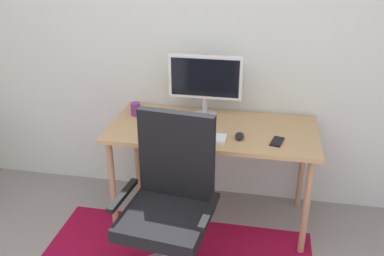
{
  "coord_description": "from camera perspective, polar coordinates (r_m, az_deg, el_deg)",
  "views": [
    {
      "loc": [
        0.68,
        -0.86,
        1.98
      ],
      "look_at": [
        0.23,
        1.54,
        0.85
      ],
      "focal_mm": 39.42,
      "sensor_mm": 36.0,
      "label": 1
    }
  ],
  "objects": [
    {
      "name": "desk",
      "position": [
        2.97,
        2.79,
        -1.23
      ],
      "size": [
        1.45,
        0.68,
        0.75
      ],
      "color": "tan",
      "rests_on": "ground"
    },
    {
      "name": "coffee_cup",
      "position": [
        3.15,
        -7.63,
        2.56
      ],
      "size": [
        0.07,
        0.07,
        0.09
      ],
      "primitive_type": "cylinder",
      "color": "#742978",
      "rests_on": "desk"
    },
    {
      "name": "monitor",
      "position": [
        3.03,
        1.8,
        6.52
      ],
      "size": [
        0.53,
        0.18,
        0.46
      ],
      "color": "#B2B2B7",
      "rests_on": "desk"
    },
    {
      "name": "wall_back",
      "position": [
        3.21,
        -1.86,
        12.51
      ],
      "size": [
        6.0,
        0.1,
        2.6
      ],
      "primitive_type": "cube",
      "color": "silver",
      "rests_on": "ground"
    },
    {
      "name": "keyboard",
      "position": [
        2.79,
        0.22,
        -1.15
      ],
      "size": [
        0.43,
        0.13,
        0.02
      ],
      "primitive_type": "cube",
      "color": "white",
      "rests_on": "desk"
    },
    {
      "name": "cell_phone",
      "position": [
        2.78,
        11.45,
        -1.81
      ],
      "size": [
        0.1,
        0.15,
        0.01
      ],
      "primitive_type": "cube",
      "rotation": [
        0.0,
        0.0,
        -0.23
      ],
      "color": "black",
      "rests_on": "desk"
    },
    {
      "name": "computer_mouse",
      "position": [
        2.79,
        6.45,
        -1.08
      ],
      "size": [
        0.06,
        0.1,
        0.03
      ],
      "primitive_type": "ellipsoid",
      "color": "black",
      "rests_on": "desk"
    },
    {
      "name": "office_chair",
      "position": [
        2.53,
        -3.08,
        -11.92
      ],
      "size": [
        0.59,
        0.53,
        1.08
      ],
      "rotation": [
        0.0,
        0.0,
        -0.12
      ],
      "color": "slate",
      "rests_on": "ground"
    }
  ]
}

